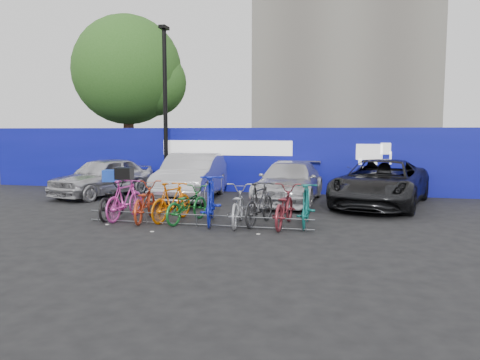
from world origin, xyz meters
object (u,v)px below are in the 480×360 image
(car_3, at_px, (381,183))
(bike_3, at_px, (172,202))
(car_1, at_px, (192,177))
(car_0, at_px, (103,177))
(bike_5, at_px, (211,200))
(bike_rack, at_px, (197,220))
(bike_4, at_px, (187,205))
(bike_2, at_px, (144,201))
(bike_7, at_px, (259,203))
(bike_6, at_px, (237,205))
(bike_9, at_px, (306,205))
(tree, at_px, (132,73))
(bike_1, at_px, (125,199))
(lamppost, at_px, (165,104))
(bike_0, at_px, (112,200))
(bike_8, at_px, (284,206))
(car_2, at_px, (289,182))

(car_3, height_order, bike_3, car_3)
(car_1, bearing_deg, bike_3, -83.69)
(car_0, xyz_separation_m, bike_5, (5.13, -3.94, -0.08))
(bike_rack, xyz_separation_m, bike_4, (-0.40, 0.42, 0.29))
(bike_2, bearing_deg, bike_7, 173.00)
(bike_6, height_order, bike_9, bike_9)
(tree, height_order, bike_1, tree)
(car_0, height_order, bike_7, car_0)
(lamppost, distance_m, bike_3, 6.61)
(bike_2, bearing_deg, bike_0, -19.86)
(bike_6, distance_m, bike_9, 1.65)
(bike_2, height_order, bike_7, bike_7)
(bike_3, bearing_deg, lamppost, -52.38)
(car_0, distance_m, bike_8, 7.93)
(bike_rack, relative_size, bike_8, 2.96)
(bike_0, relative_size, bike_7, 1.04)
(bike_2, distance_m, bike_3, 0.71)
(bike_0, distance_m, bike_2, 1.02)
(bike_3, bearing_deg, bike_7, -164.18)
(bike_rack, distance_m, bike_2, 1.62)
(car_2, bearing_deg, bike_6, -98.15)
(car_2, xyz_separation_m, bike_4, (-2.07, -3.96, -0.20))
(car_1, distance_m, car_2, 3.26)
(lamppost, xyz_separation_m, car_0, (-1.69, -1.68, -2.59))
(bike_9, bearing_deg, bike_3, 1.01)
(bike_3, bearing_deg, bike_9, -163.89)
(bike_3, bearing_deg, bike_0, 11.18)
(bike_0, relative_size, bike_5, 0.91)
(car_1, bearing_deg, bike_9, -46.82)
(car_0, height_order, bike_3, car_0)
(car_2, height_order, bike_5, car_2)
(lamppost, distance_m, bike_4, 6.85)
(car_3, relative_size, bike_7, 2.88)
(bike_8, bearing_deg, bike_7, -5.24)
(car_2, distance_m, bike_7, 3.85)
(tree, xyz_separation_m, bike_6, (7.68, -10.27, -4.58))
(lamppost, relative_size, bike_4, 3.55)
(car_3, distance_m, bike_5, 5.77)
(car_2, bearing_deg, bike_7, -91.03)
(bike_4, relative_size, bike_5, 0.86)
(car_2, xyz_separation_m, bike_6, (-0.76, -4.00, -0.16))
(bike_1, height_order, bike_8, bike_1)
(car_2, bearing_deg, bike_0, -135.17)
(car_3, bearing_deg, bike_4, -127.56)
(bike_4, xyz_separation_m, bike_9, (2.94, 0.17, 0.06))
(bike_3, bearing_deg, bike_8, -166.33)
(tree, bearing_deg, car_3, -29.48)
(bike_6, bearing_deg, car_0, -40.78)
(bike_3, relative_size, bike_5, 0.83)
(car_1, relative_size, bike_3, 2.78)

